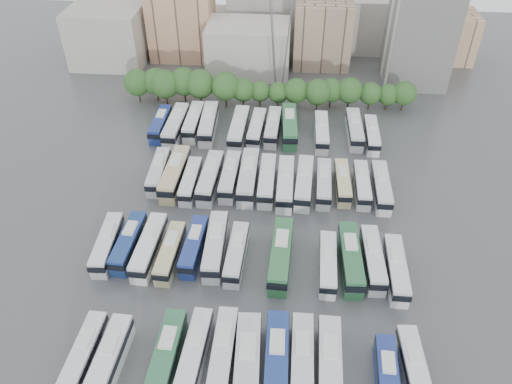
# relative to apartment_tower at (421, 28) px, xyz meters

# --- Properties ---
(ground) EXTENTS (220.00, 220.00, 0.00)m
(ground) POSITION_rel_apartment_tower_xyz_m (-34.00, -58.00, -13.00)
(ground) COLOR #424447
(ground) RESTS_ON ground
(tree_line) EXTENTS (64.51, 7.86, 8.19)m
(tree_line) POSITION_rel_apartment_tower_xyz_m (-38.05, -15.92, -8.57)
(tree_line) COLOR black
(tree_line) RESTS_ON ground
(city_buildings) EXTENTS (102.00, 35.00, 20.00)m
(city_buildings) POSITION_rel_apartment_tower_xyz_m (-41.46, 13.86, -5.13)
(city_buildings) COLOR #9E998E
(city_buildings) RESTS_ON ground
(apartment_tower) EXTENTS (14.00, 14.00, 26.00)m
(apartment_tower) POSITION_rel_apartment_tower_xyz_m (0.00, 0.00, 0.00)
(apartment_tower) COLOR silver
(apartment_tower) RESTS_ON ground
(electricity_pylon) EXTENTS (9.00, 6.91, 33.83)m
(electricity_pylon) POSITION_rel_apartment_tower_xyz_m (-32.00, -8.00, 5.66)
(electricity_pylon) COLOR slate
(electricity_pylon) RESTS_ON ground
(bus_r0_s1) EXTENTS (2.74, 11.12, 3.47)m
(bus_r0_s1) POSITION_rel_apartment_tower_xyz_m (-52.25, -82.37, -11.30)
(bus_r0_s1) COLOR silver
(bus_r0_s1) RESTS_ON ground
(bus_r0_s2) EXTENTS (3.11, 12.12, 3.77)m
(bus_r0_s2) POSITION_rel_apartment_tower_xyz_m (-48.94, -83.23, -11.15)
(bus_r0_s2) COLOR silver
(bus_r0_s2) RESTS_ON ground
(bus_r0_s4) EXTENTS (2.92, 12.16, 3.80)m
(bus_r0_s4) POSITION_rel_apartment_tower_xyz_m (-42.18, -81.97, -11.14)
(bus_r0_s4) COLOR #2D6B44
(bus_r0_s4) RESTS_ON ground
(bus_r0_s5) EXTENTS (3.03, 11.43, 3.55)m
(bus_r0_s5) POSITION_rel_apartment_tower_xyz_m (-38.91, -80.92, -11.26)
(bus_r0_s5) COLOR silver
(bus_r0_s5) RESTS_ON ground
(bus_r0_s6) EXTENTS (2.57, 11.73, 3.68)m
(bus_r0_s6) POSITION_rel_apartment_tower_xyz_m (-35.42, -80.81, -11.19)
(bus_r0_s6) COLOR silver
(bus_r0_s6) RESTS_ON ground
(bus_r0_s7) EXTENTS (3.64, 13.81, 4.29)m
(bus_r0_s7) POSITION_rel_apartment_tower_xyz_m (-32.29, -82.83, -10.89)
(bus_r0_s7) COLOR silver
(bus_r0_s7) RESTS_ON ground
(bus_r0_s8) EXTENTS (3.04, 12.95, 4.05)m
(bus_r0_s8) POSITION_rel_apartment_tower_xyz_m (-28.90, -81.70, -11.01)
(bus_r0_s8) COLOR navy
(bus_r0_s8) RESTS_ON ground
(bus_r0_s9) EXTENTS (2.71, 12.36, 3.88)m
(bus_r0_s9) POSITION_rel_apartment_tower_xyz_m (-25.86, -81.42, -11.10)
(bus_r0_s9) COLOR silver
(bus_r0_s9) RESTS_ON ground
(bus_r0_s10) EXTENTS (3.05, 12.80, 4.00)m
(bus_r0_s10) POSITION_rel_apartment_tower_xyz_m (-22.62, -81.83, -11.04)
(bus_r0_s10) COLOR silver
(bus_r0_s10) RESTS_ON ground
(bus_r0_s12) EXTENTS (2.87, 11.10, 3.45)m
(bus_r0_s12) POSITION_rel_apartment_tower_xyz_m (-15.97, -82.84, -11.30)
(bus_r0_s12) COLOR navy
(bus_r0_s12) RESTS_ON ground
(bus_r0_s13) EXTENTS (3.00, 11.37, 3.53)m
(bus_r0_s13) POSITION_rel_apartment_tower_xyz_m (-12.65, -81.42, -11.26)
(bus_r0_s13) COLOR silver
(bus_r0_s13) RESTS_ON ground
(bus_r1_s0) EXTENTS (3.10, 11.63, 3.61)m
(bus_r1_s0) POSITION_rel_apartment_tower_xyz_m (-55.38, -63.62, -11.23)
(bus_r1_s0) COLOR silver
(bus_r1_s0) RESTS_ON ground
(bus_r1_s1) EXTENTS (2.98, 11.56, 3.60)m
(bus_r1_s1) POSITION_rel_apartment_tower_xyz_m (-52.24, -63.02, -11.23)
(bus_r1_s1) COLOR navy
(bus_r1_s1) RESTS_ON ground
(bus_r1_s2) EXTENTS (3.12, 12.36, 3.85)m
(bus_r1_s2) POSITION_rel_apartment_tower_xyz_m (-48.88, -63.81, -11.11)
(bus_r1_s2) COLOR white
(bus_r1_s2) RESTS_ON ground
(bus_r1_s3) EXTENTS (2.79, 11.11, 3.46)m
(bus_r1_s3) POSITION_rel_apartment_tower_xyz_m (-45.54, -64.53, -11.30)
(bus_r1_s3) COLOR #C5BB87
(bus_r1_s3) RESTS_ON ground
(bus_r1_s4) EXTENTS (2.90, 11.22, 3.49)m
(bus_r1_s4) POSITION_rel_apartment_tower_xyz_m (-42.27, -62.90, -11.29)
(bus_r1_s4) COLOR navy
(bus_r1_s4) RESTS_ON ground
(bus_r1_s5) EXTENTS (3.09, 12.63, 3.94)m
(bus_r1_s5) POSITION_rel_apartment_tower_xyz_m (-39.02, -62.82, -11.07)
(bus_r1_s5) COLOR silver
(bus_r1_s5) RESTS_ON ground
(bus_r1_s6) EXTENTS (2.83, 11.34, 3.54)m
(bus_r1_s6) POSITION_rel_apartment_tower_xyz_m (-35.71, -64.02, -11.26)
(bus_r1_s6) COLOR silver
(bus_r1_s6) RESTS_ON ground
(bus_r1_s8) EXTENTS (3.39, 13.27, 4.13)m
(bus_r1_s8) POSITION_rel_apartment_tower_xyz_m (-29.15, -64.01, -10.97)
(bus_r1_s8) COLOR #2D6A3D
(bus_r1_s8) RESTS_ON ground
(bus_r1_s10) EXTENTS (2.72, 11.19, 3.49)m
(bus_r1_s10) POSITION_rel_apartment_tower_xyz_m (-22.31, -64.91, -11.29)
(bus_r1_s10) COLOR silver
(bus_r1_s10) RESTS_ON ground
(bus_r1_s11) EXTENTS (3.24, 12.81, 3.99)m
(bus_r1_s11) POSITION_rel_apartment_tower_xyz_m (-18.98, -63.79, -11.04)
(bus_r1_s11) COLOR #2A633C
(bus_r1_s11) RESTS_ON ground
(bus_r1_s12) EXTENTS (2.93, 11.83, 3.69)m
(bus_r1_s12) POSITION_rel_apartment_tower_xyz_m (-15.73, -63.53, -11.19)
(bus_r1_s12) COLOR silver
(bus_r1_s12) RESTS_ON ground
(bus_r1_s13) EXTENTS (2.71, 11.70, 3.66)m
(bus_r1_s13) POSITION_rel_apartment_tower_xyz_m (-12.59, -65.23, -11.20)
(bus_r1_s13) COLOR silver
(bus_r1_s13) RESTS_ON ground
(bus_r2_s1) EXTENTS (3.03, 11.72, 3.65)m
(bus_r2_s1) POSITION_rel_apartment_tower_xyz_m (-51.98, -44.79, -11.21)
(bus_r2_s1) COLOR silver
(bus_r2_s1) RESTS_ON ground
(bus_r2_s2) EXTENTS (3.35, 13.60, 4.24)m
(bus_r2_s2) POSITION_rel_apartment_tower_xyz_m (-48.81, -45.54, -10.92)
(bus_r2_s2) COLOR tan
(bus_r2_s2) RESTS_ON ground
(bus_r2_s3) EXTENTS (2.50, 11.19, 3.51)m
(bus_r2_s3) POSITION_rel_apartment_tower_xyz_m (-45.76, -46.99, -11.28)
(bus_r2_s3) COLOR silver
(bus_r2_s3) RESTS_ON ground
(bus_r2_s4) EXTENTS (3.29, 12.87, 4.01)m
(bus_r2_s4) POSITION_rel_apartment_tower_xyz_m (-42.39, -46.06, -11.03)
(bus_r2_s4) COLOR silver
(bus_r2_s4) RESTS_ON ground
(bus_r2_s5) EXTENTS (2.85, 12.14, 3.80)m
(bus_r2_s5) POSITION_rel_apartment_tower_xyz_m (-38.98, -45.27, -11.14)
(bus_r2_s5) COLOR silver
(bus_r2_s5) RESTS_ON ground
(bus_r2_s6) EXTENTS (2.95, 13.50, 4.23)m
(bus_r2_s6) POSITION_rel_apartment_tower_xyz_m (-35.71, -45.40, -10.92)
(bus_r2_s6) COLOR silver
(bus_r2_s6) RESTS_ON ground
(bus_r2_s7) EXTENTS (2.70, 12.37, 3.88)m
(bus_r2_s7) POSITION_rel_apartment_tower_xyz_m (-32.38, -45.92, -11.10)
(bus_r2_s7) COLOR silver
(bus_r2_s7) RESTS_ON ground
(bus_r2_s8) EXTENTS (2.84, 12.81, 4.02)m
(bus_r2_s8) POSITION_rel_apartment_tower_xyz_m (-29.11, -46.67, -11.03)
(bus_r2_s8) COLOR silver
(bus_r2_s8) RESTS_ON ground
(bus_r2_s9) EXTENTS (3.40, 12.75, 3.96)m
(bus_r2_s9) POSITION_rel_apartment_tower_xyz_m (-25.86, -46.13, -11.05)
(bus_r2_s9) COLOR silver
(bus_r2_s9) RESTS_ON ground
(bus_r2_s10) EXTENTS (2.83, 11.58, 3.61)m
(bus_r2_s10) POSITION_rel_apartment_tower_xyz_m (-22.45, -45.82, -11.23)
(bus_r2_s10) COLOR silver
(bus_r2_s10) RESTS_ON ground
(bus_r2_s11) EXTENTS (2.59, 10.93, 3.42)m
(bus_r2_s11) POSITION_rel_apartment_tower_xyz_m (-19.12, -45.13, -11.32)
(bus_r2_s11) COLOR beige
(bus_r2_s11) RESTS_ON ground
(bus_r2_s12) EXTENTS (2.50, 11.15, 3.49)m
(bus_r2_s12) POSITION_rel_apartment_tower_xyz_m (-15.79, -45.54, -11.28)
(bus_r2_s12) COLOR silver
(bus_r2_s12) RESTS_ON ground
(bus_r2_s13) EXTENTS (2.74, 12.04, 3.77)m
(bus_r2_s13) POSITION_rel_apartment_tower_xyz_m (-12.54, -46.13, -11.15)
(bus_r2_s13) COLOR silver
(bus_r2_s13) RESTS_ON ground
(bus_r3_s0) EXTENTS (2.56, 11.53, 3.61)m
(bus_r3_s0) POSITION_rel_apartment_tower_xyz_m (-55.49, -28.41, -11.23)
(bus_r3_s0) COLOR navy
(bus_r3_s0) RESTS_ON ground
(bus_r3_s1) EXTENTS (3.25, 13.44, 4.19)m
(bus_r3_s1) POSITION_rel_apartment_tower_xyz_m (-52.06, -29.20, -10.94)
(bus_r3_s1) COLOR silver
(bus_r3_s1) RESTS_ON ground
(bus_r3_s2) EXTENTS (2.75, 12.32, 3.86)m
(bus_r3_s2) POSITION_rel_apartment_tower_xyz_m (-48.80, -27.14, -11.11)
(bus_r3_s2) COLOR silver
(bus_r3_s2) RESTS_ON ground
(bus_r3_s3) EXTENTS (3.42, 13.34, 4.15)m
(bus_r3_s3) POSITION_rel_apartment_tower_xyz_m (-45.57, -27.85, -10.96)
(bus_r3_s3) COLOR silver
(bus_r3_s3) RESTS_ON ground
(bus_r3_s5) EXTENTS (3.27, 13.47, 4.20)m
(bus_r3_s5) POSITION_rel_apartment_tower_xyz_m (-39.15, -29.32, -10.94)
(bus_r3_s5) COLOR silver
(bus_r3_s5) RESTS_ON ground
(bus_r3_s6) EXTENTS (3.24, 12.12, 3.76)m
(bus_r3_s6) POSITION_rel_apartment_tower_xyz_m (-35.57, -28.67, -11.15)
(bus_r3_s6) COLOR silver
(bus_r3_s6) RESTS_ON ground
(bus_r3_s7) EXTENTS (3.09, 12.16, 3.79)m
(bus_r3_s7) POSITION_rel_apartment_tower_xyz_m (-32.33, -27.80, -11.14)
(bus_r3_s7) COLOR silver
(bus_r3_s7) RESTS_ON ground
(bus_r3_s8) EXTENTS (3.61, 13.53, 4.21)m
(bus_r3_s8) POSITION_rel_apartment_tower_xyz_m (-28.97, -27.51, -10.94)
(bus_r3_s8) COLOR #2D6A3F
(bus_r3_s8) RESTS_ON ground
(bus_r3_s10) EXTENTS (2.74, 12.18, 3.81)m
(bus_r3_s10) POSITION_rel_apartment_tower_xyz_m (-22.50, -28.99, -11.13)
(bus_r3_s10) COLOR silver
(bus_r3_s10) RESTS_ON ground
(bus_r3_s12) EXTENTS (2.94, 12.44, 3.89)m
(bus_r3_s12) POSITION_rel_apartment_tower_xyz_m (-15.80, -27.44, -11.09)
(bus_r3_s12) COLOR silver
(bus_r3_s12) RESTS_ON ground
(bus_r3_s13) EXTENTS (2.62, 11.37, 3.56)m
(bus_r3_s13) POSITION_rel_apartment_tower_xyz_m (-12.49, -29.01, -11.25)
(bus_r3_s13) COLOR silver
(bus_r3_s13) RESTS_ON ground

